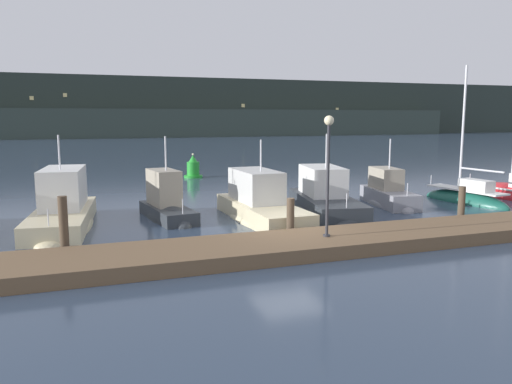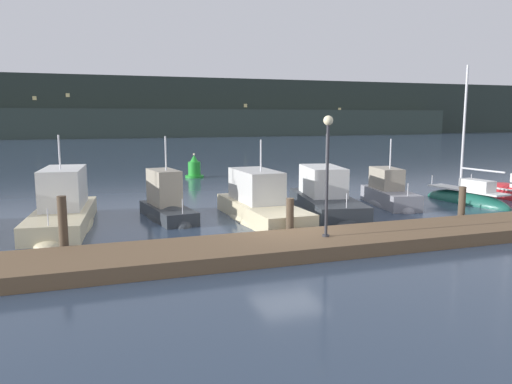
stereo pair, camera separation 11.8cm
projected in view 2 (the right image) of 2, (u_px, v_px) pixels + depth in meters
ground_plane at (289, 239)px, 18.16m from camera, size 400.00×400.00×0.00m
dock at (309, 244)px, 16.51m from camera, size 39.71×2.80×0.45m
mooring_pile_1 at (63, 227)px, 15.47m from camera, size 0.28×0.28×1.98m
mooring_pile_2 at (290, 219)px, 17.97m from camera, size 0.28×0.28×1.51m
mooring_pile_3 at (462, 206)px, 20.43m from camera, size 0.28×0.28×1.58m
motorboat_berth_3 at (63, 215)px, 20.21m from camera, size 3.04×7.56×4.21m
motorboat_berth_4 at (167, 211)px, 21.74m from camera, size 2.19×4.76×4.25m
motorboat_berth_5 at (261, 211)px, 21.52m from camera, size 2.49×7.25×3.96m
motorboat_berth_6 at (326, 203)px, 23.40m from camera, size 3.62×7.21×4.15m
motorboat_berth_7 at (389, 199)px, 25.07m from camera, size 2.41×4.93×3.97m
sailboat_berth_8 at (467, 200)px, 25.71m from camera, size 1.92×5.29×7.62m
channel_buoy at (194, 169)px, 36.55m from camera, size 1.35×1.35×1.78m
dock_lamppost at (327, 156)px, 16.20m from camera, size 0.32×0.32×3.99m
hillside_backdrop at (120, 109)px, 116.52m from camera, size 240.00×23.00×13.52m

